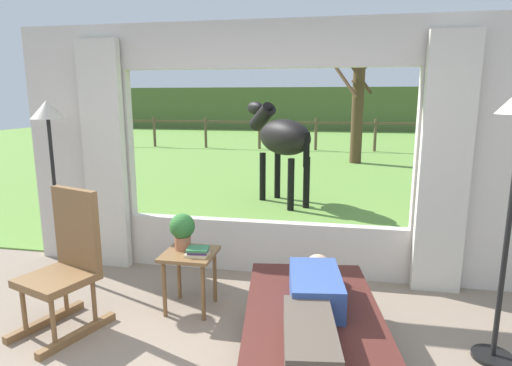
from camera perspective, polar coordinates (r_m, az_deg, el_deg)
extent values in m
cube|color=beige|center=(5.05, -22.23, 4.37)|extent=(1.15, 0.12, 2.55)
cube|color=beige|center=(4.44, 27.93, 3.04)|extent=(1.15, 0.12, 2.55)
cube|color=beige|center=(4.53, 1.10, -8.50)|extent=(2.90, 0.12, 0.55)
cube|color=beige|center=(4.29, 1.21, 18.17)|extent=(2.90, 0.12, 0.45)
cube|color=beige|center=(4.76, -19.68, 3.27)|extent=(0.44, 0.10, 2.40)
cube|color=beige|center=(4.23, 24.04, 1.99)|extent=(0.44, 0.10, 2.40)
cube|color=olive|center=(15.23, 8.03, 4.46)|extent=(36.00, 21.68, 0.02)
cube|color=#4D6233|center=(24.96, 9.26, 9.82)|extent=(36.00, 2.00, 2.40)
cube|color=black|center=(3.10, 7.59, -21.95)|extent=(1.03, 1.66, 0.24)
cube|color=#471E19|center=(2.99, 7.71, -18.58)|extent=(1.12, 1.80, 0.18)
cube|color=#334C8C|center=(3.03, 7.97, -13.90)|extent=(0.42, 0.64, 0.22)
cube|color=#4C4238|center=(2.51, 7.22, -20.07)|extent=(0.37, 0.71, 0.18)
sphere|color=tan|center=(3.38, 8.31, -11.12)|extent=(0.20, 0.20, 0.20)
cube|color=brown|center=(3.70, -25.20, -11.64)|extent=(0.61, 0.61, 0.06)
cube|color=brown|center=(3.70, -22.98, -5.84)|extent=(0.47, 0.22, 0.68)
cube|color=brown|center=(4.02, -26.39, -16.30)|extent=(0.28, 0.66, 0.06)
cube|color=brown|center=(3.72, -22.79, -18.28)|extent=(0.28, 0.66, 0.06)
cylinder|color=brown|center=(3.83, -28.80, -14.49)|extent=(0.04, 0.04, 0.38)
cylinder|color=brown|center=(3.55, -25.66, -16.27)|extent=(0.04, 0.04, 0.38)
cylinder|color=brown|center=(4.00, -24.30, -12.96)|extent=(0.04, 0.04, 0.38)
cylinder|color=brown|center=(3.74, -20.97, -14.47)|extent=(0.04, 0.04, 0.38)
cube|color=brown|center=(3.72, -8.94, -9.40)|extent=(0.44, 0.44, 0.03)
cylinder|color=brown|center=(3.74, -12.24, -13.78)|extent=(0.04, 0.04, 0.49)
cylinder|color=brown|center=(3.63, -7.12, -14.41)|extent=(0.04, 0.04, 0.49)
cylinder|color=brown|center=(4.02, -10.32, -11.82)|extent=(0.04, 0.04, 0.49)
cylinder|color=brown|center=(3.92, -5.57, -12.32)|extent=(0.04, 0.04, 0.49)
cylinder|color=#9E6042|center=(3.78, -9.82, -7.92)|extent=(0.14, 0.14, 0.12)
sphere|color=#2D6B2D|center=(3.73, -9.90, -5.74)|extent=(0.22, 0.22, 0.22)
cube|color=beige|center=(3.63, -7.94, -9.51)|extent=(0.19, 0.14, 0.02)
cube|color=#59336B|center=(3.62, -7.83, -9.13)|extent=(0.17, 0.13, 0.02)
cube|color=#337247|center=(3.62, -7.81, -8.78)|extent=(0.19, 0.17, 0.02)
cylinder|color=black|center=(4.99, -24.56, -10.85)|extent=(0.28, 0.28, 0.03)
cylinder|color=black|center=(4.76, -25.34, -1.96)|extent=(0.04, 0.04, 1.62)
cone|color=beige|center=(4.66, -26.29, 8.85)|extent=(0.32, 0.32, 0.18)
cylinder|color=black|center=(3.66, 29.22, -19.71)|extent=(0.28, 0.28, 0.03)
cylinder|color=black|center=(3.32, 30.64, -7.03)|extent=(0.04, 0.04, 1.72)
ellipsoid|color=black|center=(7.17, 3.83, 6.18)|extent=(1.25, 1.29, 0.60)
cylinder|color=black|center=(7.71, 0.87, 8.89)|extent=(0.60, 0.62, 0.53)
ellipsoid|color=black|center=(7.90, -0.08, 10.03)|extent=(0.47, 0.49, 0.24)
cube|color=black|center=(7.64, 1.20, 9.08)|extent=(0.35, 0.37, 0.32)
cylinder|color=black|center=(6.71, 6.81, 4.48)|extent=(0.14, 0.14, 0.55)
cylinder|color=black|center=(7.52, 0.90, 0.87)|extent=(0.11, 0.11, 0.85)
cylinder|color=black|center=(7.69, 2.90, 1.10)|extent=(0.11, 0.11, 0.85)
cylinder|color=black|center=(6.84, 4.71, -0.22)|extent=(0.11, 0.11, 0.85)
cylinder|color=black|center=(7.03, 6.80, 0.05)|extent=(0.11, 0.11, 0.85)
cylinder|color=#4C3823|center=(12.16, 13.53, 10.14)|extent=(0.32, 0.32, 3.20)
cylinder|color=#47331E|center=(12.50, 15.16, 16.98)|extent=(0.77, 0.81, 0.59)
cylinder|color=#47331E|center=(11.80, 13.78, 13.68)|extent=(0.70, 0.09, 0.91)
cylinder|color=#47331E|center=(12.49, 14.35, 14.70)|extent=(0.69, 0.38, 0.78)
cylinder|color=#47331E|center=(11.88, 11.98, 13.20)|extent=(0.69, 0.86, 0.91)
cylinder|color=brown|center=(17.32, -19.60, 6.60)|extent=(0.10, 0.10, 1.10)
cylinder|color=brown|center=(16.41, -13.51, 6.71)|extent=(0.10, 0.10, 1.10)
cylinder|color=brown|center=(15.70, -6.79, 6.75)|extent=(0.10, 0.10, 1.10)
cylinder|color=brown|center=(15.22, 0.46, 6.68)|extent=(0.10, 0.10, 1.10)
cylinder|color=brown|center=(14.99, 8.06, 6.50)|extent=(0.10, 0.10, 1.10)
cylinder|color=brown|center=(15.03, 15.74, 6.20)|extent=(0.10, 0.10, 1.10)
cylinder|color=brown|center=(15.33, 23.23, 5.80)|extent=(0.10, 0.10, 1.10)
cylinder|color=brown|center=(15.88, 30.32, 5.33)|extent=(0.10, 0.10, 1.10)
cube|color=brown|center=(14.96, 8.10, 8.03)|extent=(16.00, 0.06, 0.08)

